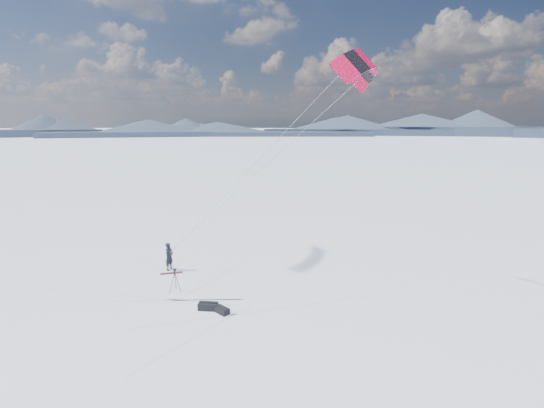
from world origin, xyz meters
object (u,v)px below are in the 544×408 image
at_px(gear_bag_b, 222,310).
at_px(tripod, 175,277).
at_px(snowboard, 171,273).
at_px(gear_bag_a, 208,306).
at_px(snowkiter, 170,270).

bearing_deg(gear_bag_b, tripod, -176.93).
xyz_separation_m(snowboard, gear_bag_b, (5.42, -3.48, 0.14)).
relative_size(tripod, gear_bag_a, 1.27).
height_order(tripod, gear_bag_a, tripod).
xyz_separation_m(snowboard, tripod, (1.81, -2.14, 0.83)).
bearing_deg(tripod, gear_bag_b, -20.81).
bearing_deg(gear_bag_a, snowboard, 128.92).
xyz_separation_m(tripod, gear_bag_b, (3.61, -1.34, -0.69)).
height_order(snowboard, tripod, tripod).
bearing_deg(snowkiter, gear_bag_b, -121.64).
distance_m(snowboard, gear_bag_b, 6.44).
bearing_deg(gear_bag_b, snowboard, 170.80).
height_order(snowboard, gear_bag_a, gear_bag_a).
height_order(snowkiter, gear_bag_a, snowkiter).
xyz_separation_m(snowkiter, gear_bag_b, (5.86, -3.95, 0.16)).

